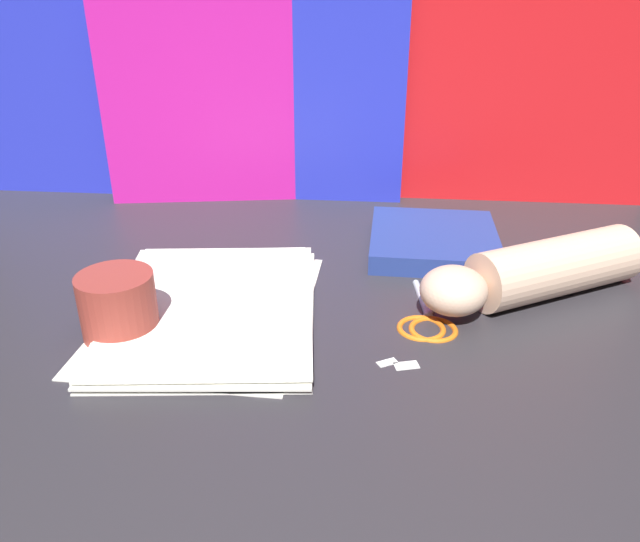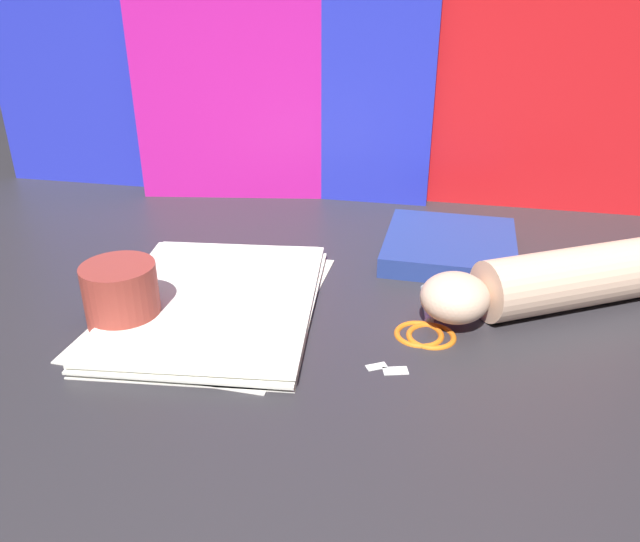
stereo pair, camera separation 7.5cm
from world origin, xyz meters
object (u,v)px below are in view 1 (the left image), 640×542
object	(u,v)px
paper_stack	(213,307)
mug	(118,305)
hand_forearm	(534,272)
book_closed	(434,241)
scissors	(428,318)

from	to	relation	value
paper_stack	mug	size ratio (longest dim) A/B	4.07
hand_forearm	mug	xyz separation A→B (m)	(-0.50, -0.11, 0.00)
paper_stack	hand_forearm	xyz separation A→B (m)	(0.41, 0.06, 0.03)
paper_stack	book_closed	xyz separation A→B (m)	(0.30, 0.21, 0.01)
book_closed	mug	distance (m)	0.47
book_closed	scissors	xyz separation A→B (m)	(-0.03, -0.22, -0.01)
paper_stack	mug	distance (m)	0.12
paper_stack	mug	xyz separation A→B (m)	(-0.10, -0.06, 0.03)
book_closed	hand_forearm	xyz separation A→B (m)	(0.11, -0.15, 0.02)
paper_stack	hand_forearm	distance (m)	0.41
scissors	mug	bearing A→B (deg)	-172.83
scissors	hand_forearm	xyz separation A→B (m)	(0.14, 0.07, 0.03)
scissors	hand_forearm	bearing A→B (deg)	25.54
book_closed	hand_forearm	world-z (taller)	hand_forearm
hand_forearm	mug	size ratio (longest dim) A/B	3.62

